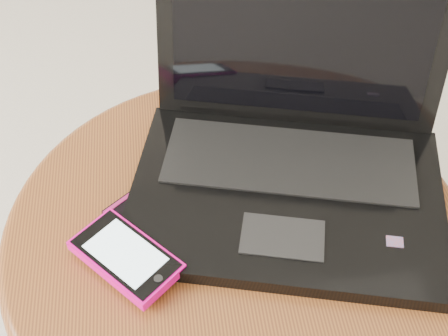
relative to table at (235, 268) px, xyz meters
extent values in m
cylinder|color=brown|center=(0.00, 0.00, -0.13)|extent=(0.09, 0.09, 0.41)
cylinder|color=brown|center=(0.00, 0.00, 0.09)|extent=(0.56, 0.56, 0.03)
torus|color=brown|center=(0.00, 0.00, 0.09)|extent=(0.59, 0.59, 0.03)
cube|color=black|center=(0.07, 0.03, 0.11)|extent=(0.45, 0.37, 0.02)
cube|color=black|center=(0.08, 0.08, 0.12)|extent=(0.35, 0.20, 0.00)
cube|color=black|center=(0.05, -0.04, 0.12)|extent=(0.11, 0.08, 0.00)
cube|color=red|center=(0.18, -0.07, 0.12)|extent=(0.02, 0.02, 0.00)
cube|color=black|center=(0.11, 0.18, 0.24)|extent=(0.39, 0.16, 0.24)
cube|color=black|center=(0.11, 0.18, 0.24)|extent=(0.34, 0.13, 0.20)
cube|color=black|center=(-0.11, 0.01, 0.10)|extent=(0.11, 0.12, 0.01)
cube|color=#A51A5D|center=(-0.14, 0.05, 0.11)|extent=(0.05, 0.04, 0.00)
cube|color=#FF0496|center=(-0.14, -0.05, 0.12)|extent=(0.14, 0.14, 0.01)
cube|color=black|center=(-0.14, -0.05, 0.12)|extent=(0.13, 0.13, 0.00)
cube|color=#CBEBF4|center=(-0.14, -0.05, 0.12)|extent=(0.10, 0.10, 0.00)
cylinder|color=black|center=(-0.10, -0.08, 0.12)|extent=(0.01, 0.01, 0.00)
camera|label=1|loc=(-0.08, -0.47, 0.70)|focal=49.06mm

